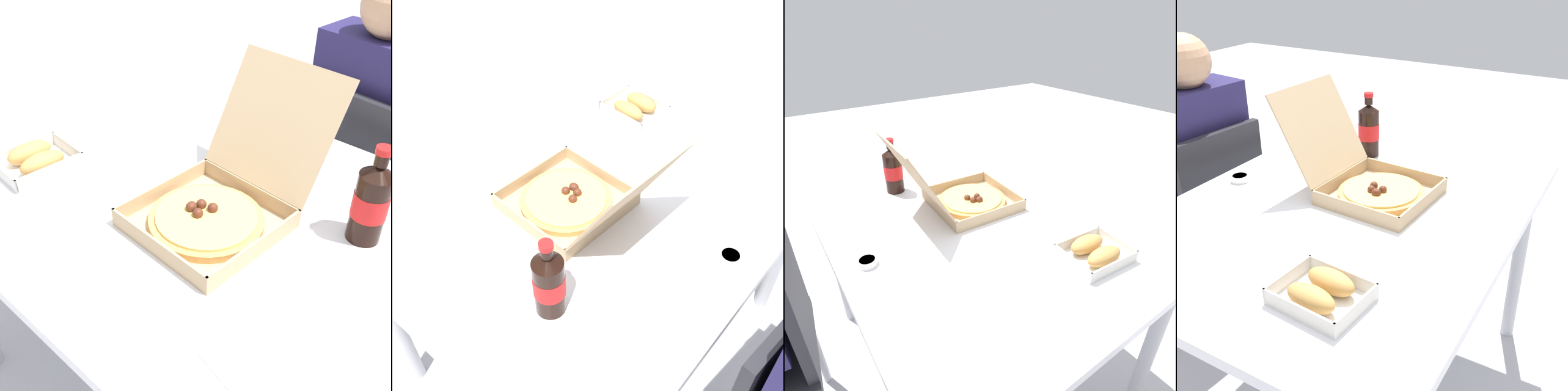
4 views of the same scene
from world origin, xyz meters
TOP-DOWN VIEW (x-y plane):
  - ground_plane at (0.00, 0.00)m, footprint 10.00×10.00m
  - dining_table at (0.00, 0.00)m, footprint 1.22×0.94m
  - pizza_box_open at (0.09, -0.02)m, footprint 0.31×0.45m
  - bread_side_box at (-0.39, -0.18)m, footprint 0.16×0.20m
  - cola_bottle at (0.36, 0.14)m, footprint 0.07×0.07m
  - paper_menu at (0.42, -0.27)m, footprint 0.24×0.19m
  - dipping_sauce_cup at (-0.03, 0.38)m, footprint 0.06×0.06m

SIDE VIEW (x-z plane):
  - ground_plane at x=0.00m, z-range 0.00..0.00m
  - dining_table at x=0.00m, z-range 0.29..1.03m
  - paper_menu at x=0.42m, z-range 0.74..0.74m
  - dipping_sauce_cup at x=-0.03m, z-range 0.74..0.76m
  - bread_side_box at x=-0.39m, z-range 0.74..0.79m
  - pizza_box_open at x=0.09m, z-range 0.63..0.93m
  - cola_bottle at x=0.36m, z-range 0.72..0.94m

